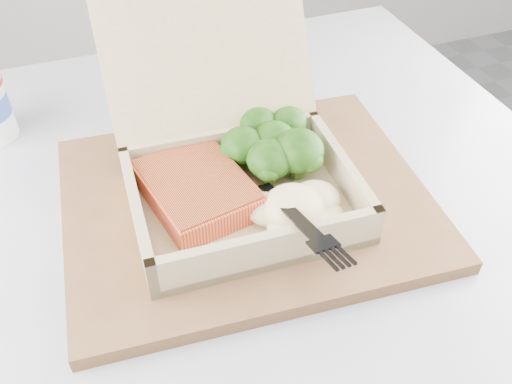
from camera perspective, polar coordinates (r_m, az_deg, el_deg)
name	(u,v)px	position (r m, az deg, el deg)	size (l,w,h in m)	color
cafe_table	(243,313)	(0.77, -1.36, -12.02)	(0.81, 0.81, 0.73)	black
serving_tray	(246,201)	(0.62, -0.98, -0.92)	(0.39, 0.31, 0.02)	brown
takeout_container	(231,148)	(0.60, -2.53, 4.43)	(0.24, 0.28, 0.19)	tan
salmon_fillet	(197,189)	(0.59, -5.96, 0.31)	(0.10, 0.13, 0.03)	orange
broccoli_pile	(274,145)	(0.63, 1.82, 4.70)	(0.12, 0.12, 0.04)	#326B17
mashed_potatoes	(294,207)	(0.56, 3.78, -1.51)	(0.10, 0.09, 0.03)	beige
plastic_fork	(279,195)	(0.56, 2.29, -0.31)	(0.03, 0.17, 0.03)	black
receipt	(210,108)	(0.78, -4.58, 8.40)	(0.08, 0.14, 0.00)	white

